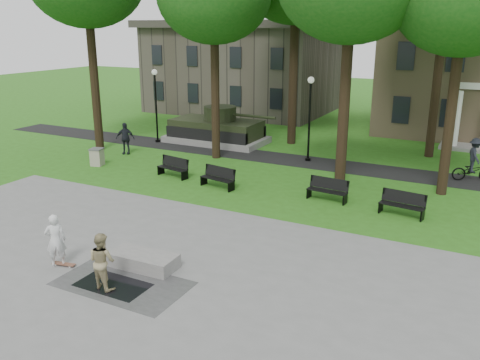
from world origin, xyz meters
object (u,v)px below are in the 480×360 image
at_px(skateboarder, 56,240).
at_px(trash_bin, 97,157).
at_px(concrete_block, 143,260).
at_px(friend_watching, 102,261).
at_px(park_bench_0, 173,167).
at_px(cyclist, 473,164).

xyz_separation_m(skateboarder, trash_bin, (-7.38, 9.91, -0.41)).
xyz_separation_m(concrete_block, friend_watching, (-0.20, -1.61, 0.63)).
distance_m(skateboarder, trash_bin, 12.36).
xyz_separation_m(friend_watching, trash_bin, (-9.70, 10.34, -0.39)).
height_order(concrete_block, park_bench_0, park_bench_0).
xyz_separation_m(cyclist, park_bench_0, (-13.59, -6.20, -0.36)).
bearing_deg(concrete_block, skateboarder, -154.91).
relative_size(skateboarder, park_bench_0, 0.94).
bearing_deg(trash_bin, park_bench_0, 1.88).
xyz_separation_m(skateboarder, friend_watching, (2.31, -0.44, -0.01)).
distance_m(skateboarder, friend_watching, 2.35).
xyz_separation_m(cyclist, trash_bin, (-18.54, -6.37, -0.40)).
bearing_deg(trash_bin, skateboarder, -53.30).
distance_m(concrete_block, skateboarder, 2.85).
bearing_deg(trash_bin, concrete_block, -41.39).
bearing_deg(park_bench_0, cyclist, 35.09).
bearing_deg(park_bench_0, concrete_block, -50.33).
relative_size(friend_watching, trash_bin, 1.79).
height_order(skateboarder, park_bench_0, skateboarder).
bearing_deg(skateboarder, park_bench_0, -119.50).
bearing_deg(park_bench_0, trash_bin, -167.57).
distance_m(cyclist, trash_bin, 19.61).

